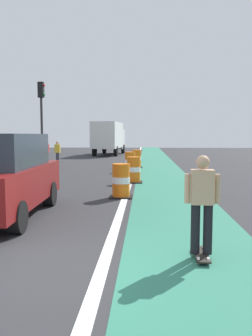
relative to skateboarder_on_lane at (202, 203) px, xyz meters
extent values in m
plane|color=#2D2D30|center=(-2.46, -0.69, -0.91)|extent=(100.00, 100.00, 0.00)
cube|color=#2D755B|center=(-0.06, 11.31, -0.91)|extent=(2.50, 80.00, 0.01)
cube|color=silver|center=(-1.56, 11.31, -0.91)|extent=(0.20, 80.00, 0.01)
cube|color=black|center=(0.00, 0.00, -0.84)|extent=(0.24, 0.81, 0.02)
cylinder|color=silver|center=(0.07, -0.26, -0.86)|extent=(0.04, 0.11, 0.11)
cylinder|color=silver|center=(-0.08, -0.26, -0.86)|extent=(0.04, 0.11, 0.11)
cylinder|color=silver|center=(0.08, 0.26, -0.86)|extent=(0.04, 0.11, 0.11)
cylinder|color=silver|center=(-0.07, 0.26, -0.86)|extent=(0.04, 0.11, 0.11)
cylinder|color=black|center=(0.10, 0.00, -0.42)|extent=(0.15, 0.15, 0.82)
cylinder|color=black|center=(-0.10, 0.00, -0.42)|extent=(0.15, 0.15, 0.82)
cube|color=tan|center=(0.00, 0.00, 0.27)|extent=(0.37, 0.23, 0.56)
cylinder|color=tan|center=(0.24, -0.01, 0.24)|extent=(0.09, 0.09, 0.48)
cylinder|color=tan|center=(-0.24, 0.01, 0.24)|extent=(0.09, 0.09, 0.48)
sphere|color=tan|center=(0.00, 0.00, 0.67)|extent=(0.22, 0.22, 0.22)
cube|color=maroon|center=(-4.40, 2.65, -0.12)|extent=(2.00, 4.66, 0.90)
cube|color=#232D38|center=(-4.40, 2.65, 0.73)|extent=(1.72, 2.91, 0.80)
cylinder|color=black|center=(-3.64, 4.11, -0.57)|extent=(0.30, 0.69, 0.68)
cylinder|color=black|center=(-3.53, 1.26, -0.57)|extent=(0.30, 0.69, 0.68)
cylinder|color=orange|center=(-1.69, 5.53, -0.66)|extent=(0.56, 0.56, 0.42)
cylinder|color=white|center=(-1.69, 5.53, -0.35)|extent=(0.57, 0.57, 0.21)
cylinder|color=orange|center=(-1.69, 5.53, -0.03)|extent=(0.56, 0.56, 0.42)
cube|color=black|center=(-1.69, 5.53, -0.89)|extent=(0.73, 0.73, 0.04)
cylinder|color=orange|center=(-1.40, 9.09, -0.66)|extent=(0.56, 0.56, 0.42)
cylinder|color=white|center=(-1.40, 9.09, -0.35)|extent=(0.57, 0.57, 0.21)
cylinder|color=orange|center=(-1.40, 9.09, -0.03)|extent=(0.56, 0.56, 0.42)
cube|color=black|center=(-1.40, 9.09, -0.89)|extent=(0.73, 0.73, 0.04)
cylinder|color=orange|center=(-1.74, 13.38, -0.66)|extent=(0.56, 0.56, 0.42)
cylinder|color=white|center=(-1.74, 13.38, -0.35)|extent=(0.57, 0.57, 0.21)
cylinder|color=orange|center=(-1.74, 13.38, -0.03)|extent=(0.56, 0.56, 0.42)
cube|color=black|center=(-1.74, 13.38, -0.89)|extent=(0.73, 0.73, 0.04)
cylinder|color=orange|center=(-1.46, 15.97, -0.66)|extent=(0.56, 0.56, 0.42)
cylinder|color=white|center=(-1.46, 15.97, -0.35)|extent=(0.57, 0.57, 0.21)
cylinder|color=orange|center=(-1.46, 15.97, -0.03)|extent=(0.56, 0.56, 0.42)
cube|color=black|center=(-1.46, 15.97, -0.89)|extent=(0.73, 0.73, 0.04)
cube|color=silver|center=(-4.61, 28.82, 1.07)|extent=(2.69, 5.75, 2.50)
cube|color=silver|center=(-4.34, 32.66, 0.62)|extent=(2.33, 2.05, 2.10)
cylinder|color=black|center=(-5.38, 32.54, -0.43)|extent=(0.37, 0.98, 0.96)
cylinder|color=black|center=(-3.32, 32.39, -0.43)|extent=(0.37, 0.98, 0.96)
cylinder|color=black|center=(-5.74, 27.50, -0.43)|extent=(0.37, 0.98, 0.96)
cylinder|color=black|center=(-3.68, 27.35, -0.43)|extent=(0.37, 0.98, 0.96)
cylinder|color=#2D2D2D|center=(-7.06, 15.04, 1.19)|extent=(0.14, 0.14, 4.20)
cube|color=black|center=(-7.06, 15.04, 3.74)|extent=(0.32, 0.32, 0.90)
sphere|color=red|center=(-6.89, 15.04, 4.00)|extent=(0.16, 0.16, 0.16)
sphere|color=green|center=(-6.89, 15.04, 3.48)|extent=(0.16, 0.16, 0.16)
cylinder|color=#33333D|center=(-7.45, 17.30, -0.48)|extent=(0.20, 0.20, 0.86)
cube|color=red|center=(-7.45, 17.30, 0.22)|extent=(0.34, 0.20, 0.54)
sphere|color=#9E7051|center=(-7.45, 17.30, 0.60)|extent=(0.20, 0.20, 0.20)
cylinder|color=#33333D|center=(-6.59, 16.79, -0.48)|extent=(0.20, 0.20, 0.86)
cube|color=gold|center=(-6.59, 16.79, 0.22)|extent=(0.34, 0.20, 0.54)
sphere|color=tan|center=(-6.59, 16.79, 0.60)|extent=(0.20, 0.20, 0.20)
camera|label=1|loc=(-0.92, -5.65, 1.10)|focal=37.60mm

